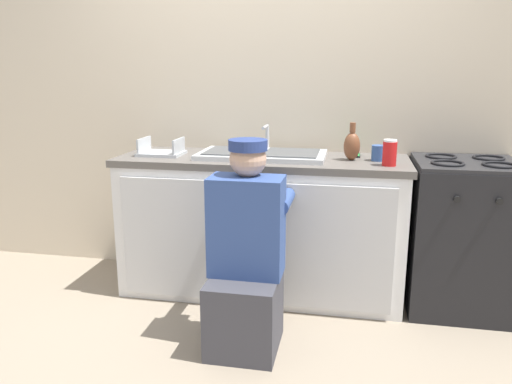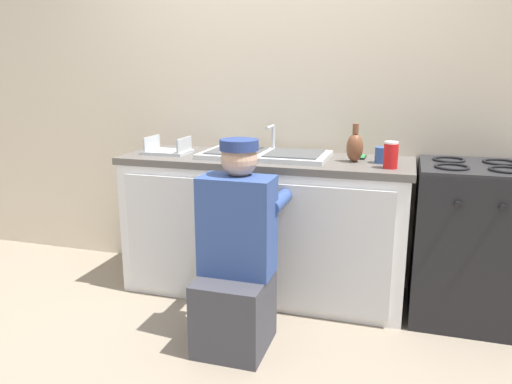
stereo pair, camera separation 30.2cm
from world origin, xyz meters
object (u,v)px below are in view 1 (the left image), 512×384
at_px(plumber_person, 246,264).
at_px(coffee_mug, 379,153).
at_px(cell_phone, 355,155).
at_px(soda_cup_red, 390,153).
at_px(dish_rack_tray, 161,151).
at_px(sink_double_basin, 262,154).
at_px(stove_range, 461,235).
at_px(vase_decorative, 352,146).

height_order(plumber_person, coffee_mug, plumber_person).
distance_m(coffee_mug, cell_phone, 0.21).
bearing_deg(soda_cup_red, plumber_person, -143.03).
height_order(coffee_mug, dish_rack_tray, dish_rack_tray).
distance_m(sink_double_basin, stove_range, 1.32).
distance_m(cell_phone, soda_cup_red, 0.37).
bearing_deg(plumber_person, cell_phone, 57.86).
distance_m(soda_cup_red, vase_decorative, 0.26).
height_order(coffee_mug, soda_cup_red, soda_cup_red).
height_order(coffee_mug, vase_decorative, vase_decorative).
bearing_deg(stove_range, plumber_person, -149.71).
distance_m(plumber_person, cell_phone, 1.10).
xyz_separation_m(stove_range, plumber_person, (-1.20, -0.70, -0.00)).
bearing_deg(sink_double_basin, coffee_mug, 0.31).
bearing_deg(vase_decorative, dish_rack_tray, -177.84).
height_order(sink_double_basin, plumber_person, plumber_person).
bearing_deg(plumber_person, soda_cup_red, 36.97).
bearing_deg(cell_phone, coffee_mug, -45.94).
xyz_separation_m(sink_double_basin, stove_range, (1.24, -0.00, -0.46)).
relative_size(dish_rack_tray, vase_decorative, 1.22).
bearing_deg(vase_decorative, plumber_person, -126.41).
height_order(dish_rack_tray, vase_decorative, vase_decorative).
height_order(plumber_person, soda_cup_red, plumber_person).
relative_size(coffee_mug, cell_phone, 0.90).
xyz_separation_m(coffee_mug, vase_decorative, (-0.16, -0.01, 0.04)).
relative_size(sink_double_basin, soda_cup_red, 5.26).
relative_size(coffee_mug, soda_cup_red, 0.83).
bearing_deg(cell_phone, plumber_person, -122.14).
xyz_separation_m(sink_double_basin, plumber_person, (0.04, -0.70, -0.46)).
xyz_separation_m(sink_double_basin, soda_cup_red, (0.78, -0.15, 0.06)).
relative_size(sink_double_basin, cell_phone, 5.71).
height_order(cell_phone, vase_decorative, vase_decorative).
relative_size(stove_range, cell_phone, 6.68).
xyz_separation_m(coffee_mug, dish_rack_tray, (-1.38, -0.05, -0.02)).
relative_size(coffee_mug, vase_decorative, 0.55).
relative_size(dish_rack_tray, cell_phone, 2.00).
distance_m(coffee_mug, vase_decorative, 0.17).
height_order(sink_double_basin, coffee_mug, sink_double_basin).
relative_size(sink_double_basin, dish_rack_tray, 2.86).
xyz_separation_m(soda_cup_red, vase_decorative, (-0.22, 0.15, 0.01)).
distance_m(stove_range, dish_rack_tray, 1.96).
height_order(dish_rack_tray, cell_phone, dish_rack_tray).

